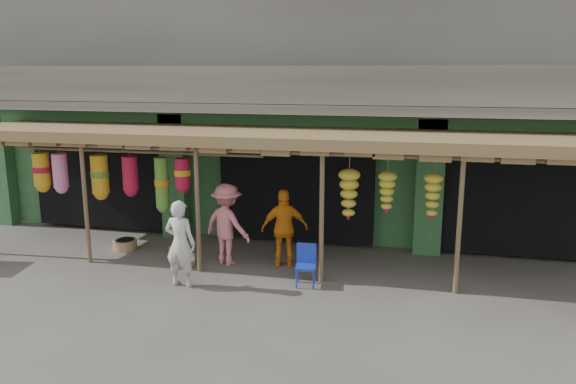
% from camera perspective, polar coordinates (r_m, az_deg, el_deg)
% --- Properties ---
extents(ground, '(80.00, 80.00, 0.00)m').
position_cam_1_polar(ground, '(11.41, -1.48, -8.31)').
color(ground, '#514C47').
rests_on(ground, ground).
extents(building, '(16.40, 6.80, 7.00)m').
position_cam_1_polar(building, '(15.45, 3.06, 9.89)').
color(building, gray).
rests_on(building, ground).
extents(awning, '(14.00, 2.70, 2.79)m').
position_cam_1_polar(awning, '(11.58, -1.41, 5.09)').
color(awning, brown).
rests_on(awning, ground).
extents(blue_chair, '(0.42, 0.43, 0.79)m').
position_cam_1_polar(blue_chair, '(10.74, 1.84, -7.15)').
color(blue_chair, '#1B34B2').
rests_on(blue_chair, ground).
extents(basket_left, '(0.57, 0.57, 0.22)m').
position_cam_1_polar(basket_left, '(13.40, -16.23, -5.14)').
color(basket_left, olive).
rests_on(basket_left, ground).
extents(basket_mid, '(0.57, 0.57, 0.21)m').
position_cam_1_polar(basket_mid, '(12.10, -10.65, -6.78)').
color(basket_mid, olive).
rests_on(basket_mid, ground).
extents(basket_right, '(0.47, 0.47, 0.18)m').
position_cam_1_polar(basket_right, '(12.83, -11.14, -5.75)').
color(basket_right, olive).
rests_on(basket_right, ground).
extents(person_front, '(0.64, 0.45, 1.66)m').
position_cam_1_polar(person_front, '(10.73, -10.89, -5.17)').
color(person_front, beige).
rests_on(person_front, ground).
extents(person_vendor, '(1.04, 0.69, 1.64)m').
position_cam_1_polar(person_vendor, '(11.58, -0.36, -3.72)').
color(person_vendor, orange).
rests_on(person_vendor, ground).
extents(person_shopper, '(1.27, 1.00, 1.72)m').
position_cam_1_polar(person_shopper, '(11.80, -6.21, -3.28)').
color(person_shopper, '#DF7681').
rests_on(person_shopper, ground).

